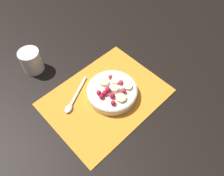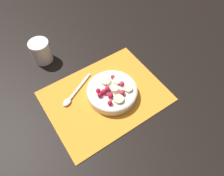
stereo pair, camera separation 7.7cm
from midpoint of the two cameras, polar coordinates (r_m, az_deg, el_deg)
ground_plane at (r=0.80m, az=-4.39°, el=-2.65°), size 3.00×3.00×0.00m
placemat at (r=0.80m, az=-4.41°, el=-2.53°), size 0.42×0.32×0.01m
fruit_bowl at (r=0.79m, az=-2.78°, el=-1.04°), size 0.18×0.18×0.05m
spoon at (r=0.80m, az=-12.97°, el=-3.54°), size 0.16×0.09×0.01m
drinking_glass at (r=0.92m, az=-22.59°, el=6.40°), size 0.08×0.08×0.09m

